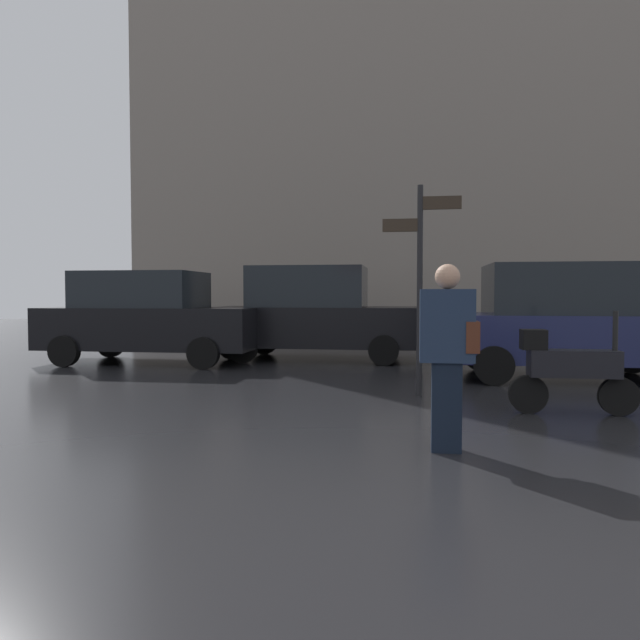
# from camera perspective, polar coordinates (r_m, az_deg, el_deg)

# --- Properties ---
(pedestrian_with_bag) EXTENTS (0.52, 0.24, 1.70)m
(pedestrian_with_bag) POSITION_cam_1_polar(r_m,az_deg,el_deg) (5.48, 12.22, -2.44)
(pedestrian_with_bag) COLOR black
(pedestrian_with_bag) RESTS_ON ground
(parked_scooter) EXTENTS (1.48, 0.32, 1.23)m
(parked_scooter) POSITION_cam_1_polar(r_m,az_deg,el_deg) (7.66, 22.78, -4.24)
(parked_scooter) COLOR black
(parked_scooter) RESTS_ON ground
(parked_car_left) EXTENTS (4.50, 2.06, 2.04)m
(parked_car_left) POSITION_cam_1_polar(r_m,az_deg,el_deg) (13.06, -0.44, 0.63)
(parked_car_left) COLOR black
(parked_car_left) RESTS_ON ground
(parked_car_right) EXTENTS (4.10, 2.05, 1.94)m
(parked_car_right) POSITION_cam_1_polar(r_m,az_deg,el_deg) (10.85, 22.32, -0.14)
(parked_car_right) COLOR #1E234C
(parked_car_right) RESTS_ON ground
(parked_car_distant) EXTENTS (4.42, 2.03, 1.90)m
(parked_car_distant) POSITION_cam_1_polar(r_m,az_deg,el_deg) (12.94, -16.05, 0.28)
(parked_car_distant) COLOR black
(parked_car_distant) RESTS_ON ground
(street_signpost) EXTENTS (1.08, 0.08, 2.94)m
(street_signpost) POSITION_cam_1_polar(r_m,az_deg,el_deg) (8.42, 9.59, 4.87)
(street_signpost) COLOR black
(street_signpost) RESTS_ON ground
(building_block) EXTENTS (17.03, 3.03, 14.05)m
(building_block) POSITION_cam_1_polar(r_m,az_deg,el_deg) (19.89, 8.39, 18.76)
(building_block) COLOR gray
(building_block) RESTS_ON ground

